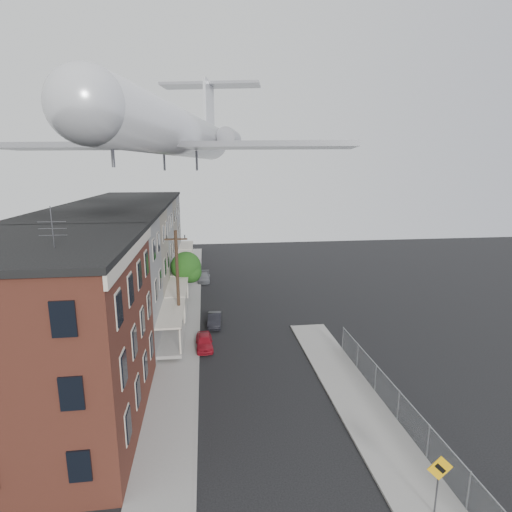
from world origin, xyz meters
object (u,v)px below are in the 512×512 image
(utility_pole, at_px, (178,283))
(car_far, at_px, (204,277))
(street_tree, at_px, (187,268))
(car_near, at_px, (204,342))
(warning_sign, at_px, (439,476))
(car_mid, at_px, (215,320))
(airplane, at_px, (178,132))

(utility_pole, relative_size, car_far, 2.45)
(street_tree, xyz_separation_m, car_near, (1.67, -12.23, -2.90))
(warning_sign, distance_m, car_mid, 22.82)
(utility_pole, xyz_separation_m, airplane, (0.38, 1.96, 11.88))
(car_mid, xyz_separation_m, car_far, (-0.92, 14.54, -0.01))
(car_near, bearing_deg, street_tree, 95.46)
(airplane, bearing_deg, car_near, -69.16)
(warning_sign, bearing_deg, street_tree, 110.58)
(car_far, relative_size, airplane, 0.12)
(car_near, relative_size, car_far, 0.88)
(street_tree, relative_size, car_near, 1.61)
(warning_sign, relative_size, car_far, 0.76)
(car_near, relative_size, airplane, 0.10)
(street_tree, bearing_deg, warning_sign, -69.42)
(car_mid, distance_m, car_far, 14.57)
(car_mid, bearing_deg, car_far, 97.25)
(utility_pole, bearing_deg, airplane, 79.17)
(car_mid, relative_size, airplane, 0.11)
(utility_pole, height_order, car_mid, utility_pole)
(warning_sign, distance_m, airplane, 27.81)
(warning_sign, height_order, car_mid, warning_sign)
(utility_pole, relative_size, car_near, 2.79)
(car_near, height_order, car_mid, car_near)
(utility_pole, xyz_separation_m, car_mid, (2.92, 2.20, -4.13))
(street_tree, bearing_deg, utility_pole, -91.89)
(warning_sign, height_order, utility_pole, utility_pole)
(warning_sign, relative_size, car_mid, 0.85)
(utility_pole, distance_m, airplane, 12.05)
(warning_sign, relative_size, utility_pole, 0.31)
(utility_pole, height_order, airplane, airplane)
(warning_sign, distance_m, car_near, 19.13)
(street_tree, height_order, car_far, street_tree)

